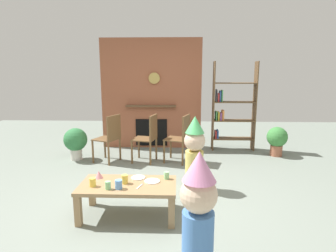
{
  "coord_description": "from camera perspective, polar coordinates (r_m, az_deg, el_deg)",
  "views": [
    {
      "loc": [
        0.29,
        -3.5,
        1.65
      ],
      "look_at": [
        0.15,
        0.4,
        0.9
      ],
      "focal_mm": 29.35,
      "sensor_mm": 36.0,
      "label": 1
    }
  ],
  "objects": [
    {
      "name": "paper_cup_near_left",
      "position": [
        3.14,
        -10.22,
        -11.85
      ],
      "size": [
        0.08,
        0.08,
        0.1
      ],
      "primitive_type": "cylinder",
      "color": "#669EE0",
      "rests_on": "coffee_table"
    },
    {
      "name": "child_with_cone_hat",
      "position": [
        2.28,
        6.31,
        -17.51
      ],
      "size": [
        0.3,
        0.3,
        1.07
      ],
      "rotation": [
        0.0,
        0.0,
        2.22
      ],
      "color": "#4C7FC6",
      "rests_on": "ground_plane"
    },
    {
      "name": "dining_chair_middle",
      "position": [
        5.13,
        -4.02,
        -1.98
      ],
      "size": [
        0.48,
        0.48,
        0.9
      ],
      "rotation": [
        0.0,
        0.0,
        2.92
      ],
      "color": "brown",
      "rests_on": "ground_plane"
    },
    {
      "name": "coffee_table",
      "position": [
        3.3,
        -8.27,
        -12.77
      ],
      "size": [
        1.11,
        0.58,
        0.39
      ],
      "color": "#9E7A51",
      "rests_on": "ground_plane"
    },
    {
      "name": "bookshelf",
      "position": [
        6.05,
        12.85,
        3.36
      ],
      "size": [
        0.9,
        0.28,
        1.9
      ],
      "color": "brown",
      "rests_on": "ground_plane"
    },
    {
      "name": "paper_cup_center",
      "position": [
        3.36,
        -0.32,
        -10.23
      ],
      "size": [
        0.06,
        0.06,
        0.09
      ],
      "primitive_type": "cylinder",
      "color": "#8CD18C",
      "rests_on": "coffee_table"
    },
    {
      "name": "paper_cup_far_left",
      "position": [
        3.15,
        -12.37,
        -11.94
      ],
      "size": [
        0.06,
        0.06,
        0.09
      ],
      "primitive_type": "cylinder",
      "color": "#8CD18C",
      "rests_on": "coffee_table"
    },
    {
      "name": "child_in_pink",
      "position": [
        3.9,
        5.52,
        -5.28
      ],
      "size": [
        0.3,
        0.3,
        1.07
      ],
      "rotation": [
        0.0,
        0.0,
        -2.38
      ],
      "color": "#E0CC66",
      "rests_on": "ground_plane"
    },
    {
      "name": "table_fork",
      "position": [
        3.18,
        -5.95,
        -12.39
      ],
      "size": [
        0.06,
        0.15,
        0.01
      ],
      "primitive_type": "cube",
      "rotation": [
        0.0,
        0.0,
        1.25
      ],
      "color": "silver",
      "rests_on": "coffee_table"
    },
    {
      "name": "paper_plate_rear",
      "position": [
        3.3,
        -3.31,
        -11.37
      ],
      "size": [
        0.18,
        0.18,
        0.01
      ],
      "primitive_type": "cylinder",
      "color": "white",
      "rests_on": "coffee_table"
    },
    {
      "name": "ground_plane",
      "position": [
        3.88,
        -2.51,
        -14.31
      ],
      "size": [
        12.0,
        12.0,
        0.0
      ],
      "primitive_type": "plane",
      "color": "gray"
    },
    {
      "name": "paper_cup_far_right",
      "position": [
        3.27,
        -15.39,
        -11.2
      ],
      "size": [
        0.07,
        0.07,
        0.1
      ],
      "primitive_type": "cylinder",
      "color": "#F2CC4C",
      "rests_on": "coffee_table"
    },
    {
      "name": "paper_plate_front",
      "position": [
        3.42,
        -6.2,
        -10.61
      ],
      "size": [
        0.17,
        0.17,
        0.01
      ],
      "primitive_type": "cylinder",
      "color": "white",
      "rests_on": "coffee_table"
    },
    {
      "name": "dining_chair_right",
      "position": [
        5.11,
        2.76,
        -2.02
      ],
      "size": [
        0.51,
        0.51,
        0.9
      ],
      "rotation": [
        0.0,
        0.0,
        2.82
      ],
      "color": "brown",
      "rests_on": "ground_plane"
    },
    {
      "name": "potted_plant_tall",
      "position": [
        5.97,
        21.69,
        -2.53
      ],
      "size": [
        0.41,
        0.41,
        0.59
      ],
      "color": "#9E5B42",
      "rests_on": "ground_plane"
    },
    {
      "name": "brick_fireplace_feature",
      "position": [
        6.14,
        -3.46,
        6.57
      ],
      "size": [
        2.2,
        0.28,
        2.4
      ],
      "color": "#935138",
      "rests_on": "ground_plane"
    },
    {
      "name": "dining_chair_left",
      "position": [
        5.22,
        -11.94,
        -1.98
      ],
      "size": [
        0.52,
        0.52,
        0.9
      ],
      "rotation": [
        0.0,
        0.0,
        2.74
      ],
      "color": "brown",
      "rests_on": "ground_plane"
    },
    {
      "name": "potted_plant_short",
      "position": [
        5.57,
        -18.64,
        -2.98
      ],
      "size": [
        0.44,
        0.44,
        0.62
      ],
      "color": "beige",
      "rests_on": "ground_plane"
    },
    {
      "name": "paper_cup_near_right",
      "position": [
        3.27,
        -8.97,
        -10.86
      ],
      "size": [
        0.07,
        0.07,
        0.1
      ],
      "primitive_type": "cylinder",
      "color": "#F2CC4C",
      "rests_on": "coffee_table"
    },
    {
      "name": "birthday_cake_slice",
      "position": [
        3.49,
        -14.17,
        -9.75
      ],
      "size": [
        0.1,
        0.1,
        0.09
      ],
      "primitive_type": "cone",
      "color": "pink",
      "rests_on": "coffee_table"
    }
  ]
}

